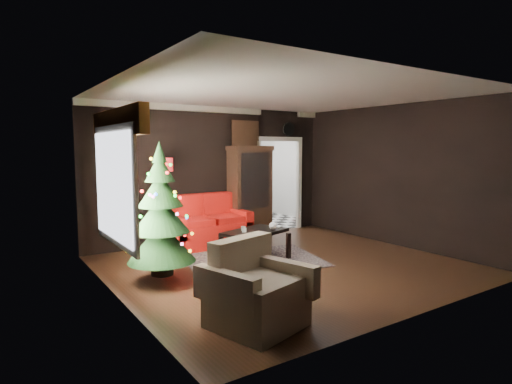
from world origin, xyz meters
TOP-DOWN VIEW (x-y plane):
  - floor at (0.00, 0.00)m, footprint 5.50×5.50m
  - ceiling at (0.00, 0.00)m, footprint 5.50×5.50m
  - wall_back at (0.00, 2.50)m, footprint 5.50×0.00m
  - wall_front at (0.00, -2.50)m, footprint 5.50×0.00m
  - wall_left at (-2.75, 0.00)m, footprint 0.00×5.50m
  - wall_right at (2.75, 0.00)m, footprint 0.00×5.50m
  - doorway at (1.70, 2.50)m, footprint 1.10×0.10m
  - left_window at (-2.71, 0.20)m, footprint 0.05×1.60m
  - valance at (-2.63, 0.20)m, footprint 0.12×2.10m
  - kitchen_floor at (1.70, 4.00)m, footprint 3.00×3.00m
  - kitchen_window at (1.70, 5.45)m, footprint 0.70×0.06m
  - rug at (-0.27, 0.56)m, footprint 2.59×2.13m
  - loveseat at (-0.40, 2.05)m, footprint 1.70×0.90m
  - curio_cabinet at (0.75, 2.27)m, footprint 0.90×0.45m
  - floor_lamp at (-1.32, 1.93)m, footprint 0.32×0.32m
  - christmas_tree at (-2.04, 0.28)m, footprint 1.06×1.06m
  - armchair at (-1.73, -1.71)m, footprint 1.12×1.12m
  - coffee_table at (-0.22, 0.61)m, footprint 1.27×0.98m
  - teapot at (0.08, 0.49)m, footprint 0.18×0.18m
  - cup_a at (-0.38, 0.72)m, footprint 0.10×0.10m
  - cup_b at (-0.45, 0.58)m, footprint 0.09×0.09m
  - book at (0.23, 0.66)m, footprint 0.14×0.06m
  - wall_clock at (1.95, 2.45)m, footprint 0.32×0.32m
  - painting at (0.75, 2.46)m, footprint 0.62×0.05m
  - kitchen_counter at (1.70, 5.20)m, footprint 1.80×0.60m
  - kitchen_table at (1.40, 3.70)m, footprint 0.70×0.70m

SIDE VIEW (x-z plane):
  - floor at x=0.00m, z-range 0.00..0.00m
  - kitchen_floor at x=1.70m, z-range 0.00..0.00m
  - rug at x=-0.27m, z-range 0.00..0.01m
  - coffee_table at x=-0.22m, z-range 0.01..0.52m
  - kitchen_table at x=1.40m, z-range 0.00..0.75m
  - kitchen_counter at x=1.70m, z-range 0.00..0.90m
  - armchair at x=-1.73m, z-range -0.01..0.93m
  - loveseat at x=-0.40m, z-range 0.00..1.00m
  - cup_b at x=-0.45m, z-range 0.52..0.58m
  - cup_a at x=-0.38m, z-range 0.52..0.58m
  - teapot at x=0.08m, z-range 0.52..0.66m
  - book at x=0.23m, z-range 0.52..0.71m
  - floor_lamp at x=-1.32m, z-range -0.11..1.77m
  - curio_cabinet at x=0.75m, z-range 0.00..1.90m
  - doorway at x=1.70m, z-range 0.00..2.10m
  - christmas_tree at x=-2.04m, z-range 0.12..1.98m
  - wall_back at x=0.00m, z-range -1.35..4.15m
  - wall_front at x=0.00m, z-range -1.35..4.15m
  - wall_left at x=-2.75m, z-range -1.35..4.15m
  - wall_right at x=2.75m, z-range -1.35..4.15m
  - left_window at x=-2.71m, z-range 0.75..2.15m
  - kitchen_window at x=1.70m, z-range 1.35..2.05m
  - painting at x=0.75m, z-range 1.99..2.51m
  - valance at x=-2.63m, z-range 2.10..2.44m
  - wall_clock at x=1.95m, z-range 2.35..2.41m
  - ceiling at x=0.00m, z-range 2.80..2.80m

